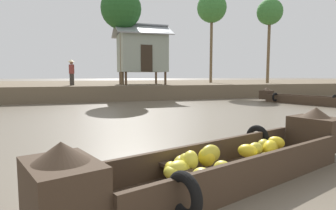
{
  "coord_description": "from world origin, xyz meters",
  "views": [
    {
      "loc": [
        -2.39,
        0.04,
        1.59
      ],
      "look_at": [
        -0.11,
        6.92,
        0.85
      ],
      "focal_mm": 30.82,
      "sensor_mm": 36.0,
      "label": 1
    }
  ],
  "objects_px": {
    "banana_boat": "(231,159)",
    "stilt_house_mid_left": "(142,52)",
    "fishing_skiff_distant": "(303,99)",
    "vendor_person": "(72,71)",
    "palm_tree_far": "(212,8)",
    "palm_tree_mid": "(121,9)",
    "palm_tree_near": "(270,13)"
  },
  "relations": [
    {
      "from": "palm_tree_far",
      "to": "fishing_skiff_distant",
      "type": "bearing_deg",
      "value": -86.52
    },
    {
      "from": "stilt_house_mid_left",
      "to": "palm_tree_far",
      "type": "height_order",
      "value": "palm_tree_far"
    },
    {
      "from": "palm_tree_far",
      "to": "vendor_person",
      "type": "distance_m",
      "value": 13.34
    },
    {
      "from": "vendor_person",
      "to": "palm_tree_mid",
      "type": "bearing_deg",
      "value": 3.73
    },
    {
      "from": "palm_tree_mid",
      "to": "stilt_house_mid_left",
      "type": "bearing_deg",
      "value": 12.81
    },
    {
      "from": "palm_tree_near",
      "to": "palm_tree_far",
      "type": "relative_size",
      "value": 0.89
    },
    {
      "from": "fishing_skiff_distant",
      "to": "stilt_house_mid_left",
      "type": "height_order",
      "value": "stilt_house_mid_left"
    },
    {
      "from": "banana_boat",
      "to": "fishing_skiff_distant",
      "type": "xyz_separation_m",
      "value": [
        10.05,
        9.18,
        -0.04
      ]
    },
    {
      "from": "banana_boat",
      "to": "vendor_person",
      "type": "relative_size",
      "value": 3.43
    },
    {
      "from": "palm_tree_mid",
      "to": "palm_tree_far",
      "type": "distance_m",
      "value": 9.01
    },
    {
      "from": "stilt_house_mid_left",
      "to": "vendor_person",
      "type": "relative_size",
      "value": 2.59
    },
    {
      "from": "palm_tree_mid",
      "to": "banana_boat",
      "type": "bearing_deg",
      "value": -93.67
    },
    {
      "from": "vendor_person",
      "to": "palm_tree_far",
      "type": "bearing_deg",
      "value": 15.66
    },
    {
      "from": "palm_tree_far",
      "to": "palm_tree_near",
      "type": "bearing_deg",
      "value": -34.26
    },
    {
      "from": "banana_boat",
      "to": "vendor_person",
      "type": "distance_m",
      "value": 16.39
    },
    {
      "from": "stilt_house_mid_left",
      "to": "palm_tree_far",
      "type": "distance_m",
      "value": 8.46
    },
    {
      "from": "vendor_person",
      "to": "fishing_skiff_distant",
      "type": "bearing_deg",
      "value": -29.51
    },
    {
      "from": "stilt_house_mid_left",
      "to": "palm_tree_near",
      "type": "xyz_separation_m",
      "value": [
        10.82,
        0.03,
        3.44
      ]
    },
    {
      "from": "stilt_house_mid_left",
      "to": "vendor_person",
      "type": "xyz_separation_m",
      "value": [
        -4.83,
        -0.56,
        -1.38
      ]
    },
    {
      "from": "fishing_skiff_distant",
      "to": "vendor_person",
      "type": "xyz_separation_m",
      "value": [
        -12.33,
        6.98,
        1.6
      ]
    },
    {
      "from": "palm_tree_near",
      "to": "vendor_person",
      "type": "distance_m",
      "value": 16.39
    },
    {
      "from": "stilt_house_mid_left",
      "to": "palm_tree_far",
      "type": "bearing_deg",
      "value": 21.6
    },
    {
      "from": "stilt_house_mid_left",
      "to": "fishing_skiff_distant",
      "type": "bearing_deg",
      "value": -45.13
    },
    {
      "from": "banana_boat",
      "to": "palm_tree_mid",
      "type": "relative_size",
      "value": 0.87
    },
    {
      "from": "palm_tree_near",
      "to": "palm_tree_far",
      "type": "height_order",
      "value": "palm_tree_far"
    },
    {
      "from": "fishing_skiff_distant",
      "to": "palm_tree_mid",
      "type": "distance_m",
      "value": 12.9
    },
    {
      "from": "fishing_skiff_distant",
      "to": "palm_tree_far",
      "type": "height_order",
      "value": "palm_tree_far"
    },
    {
      "from": "banana_boat",
      "to": "vendor_person",
      "type": "bearing_deg",
      "value": 98.03
    },
    {
      "from": "fishing_skiff_distant",
      "to": "vendor_person",
      "type": "distance_m",
      "value": 14.26
    },
    {
      "from": "vendor_person",
      "to": "banana_boat",
      "type": "bearing_deg",
      "value": -81.97
    },
    {
      "from": "banana_boat",
      "to": "palm_tree_mid",
      "type": "bearing_deg",
      "value": 86.33
    },
    {
      "from": "banana_boat",
      "to": "stilt_house_mid_left",
      "type": "bearing_deg",
      "value": 81.33
    }
  ]
}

